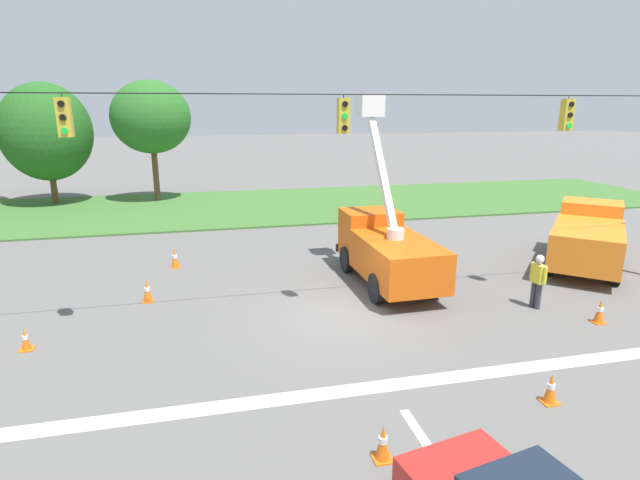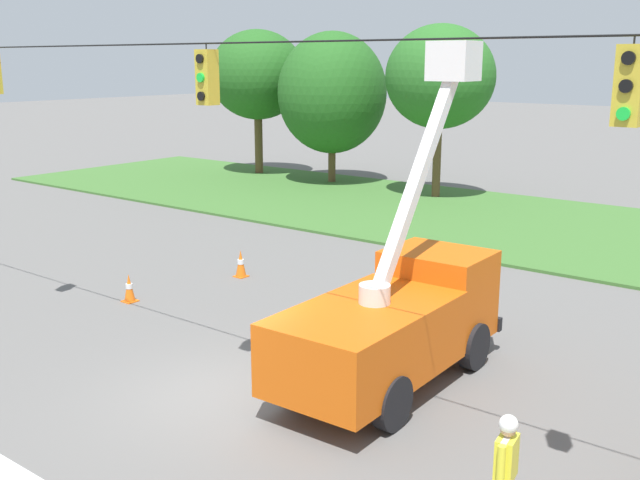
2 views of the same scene
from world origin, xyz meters
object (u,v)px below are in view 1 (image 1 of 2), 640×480
at_px(traffic_cone_near_bucket, 383,442).
at_px(traffic_cone_lane_edge_b, 600,311).
at_px(tree_west, 46,132).
at_px(traffic_cone_lane_edge_a, 25,339).
at_px(utility_truck_bucket_lift, 386,245).
at_px(road_worker, 538,278).
at_px(utility_truck_support_near, 588,237).
at_px(traffic_cone_mid_left, 551,388).
at_px(traffic_cone_mid_right, 175,258).
at_px(traffic_cone_far_left, 147,291).
at_px(tree_centre, 151,117).

distance_m(traffic_cone_near_bucket, traffic_cone_lane_edge_b, 9.37).
distance_m(tree_west, traffic_cone_lane_edge_a, 22.95).
distance_m(utility_truck_bucket_lift, road_worker, 5.16).
relative_size(tree_west, traffic_cone_near_bucket, 10.78).
height_order(utility_truck_bucket_lift, utility_truck_support_near, utility_truck_bucket_lift).
relative_size(traffic_cone_mid_left, traffic_cone_lane_edge_a, 1.14).
relative_size(utility_truck_support_near, traffic_cone_lane_edge_a, 9.90).
relative_size(traffic_cone_mid_right, traffic_cone_lane_edge_a, 1.34).
relative_size(utility_truck_bucket_lift, traffic_cone_far_left, 8.75).
height_order(tree_west, traffic_cone_far_left, tree_west).
bearing_deg(traffic_cone_mid_left, traffic_cone_near_bucket, -167.86).
relative_size(traffic_cone_near_bucket, traffic_cone_lane_edge_b, 0.95).
xyz_separation_m(road_worker, traffic_cone_mid_right, (-11.50, 6.88, -0.59)).
bearing_deg(traffic_cone_far_left, traffic_cone_mid_right, 78.65).
bearing_deg(utility_truck_support_near, traffic_cone_far_left, -179.97).
height_order(utility_truck_bucket_lift, road_worker, utility_truck_bucket_lift).
bearing_deg(traffic_cone_lane_edge_b, traffic_cone_near_bucket, -153.26).
height_order(traffic_cone_lane_edge_a, traffic_cone_far_left, traffic_cone_far_left).
height_order(tree_west, traffic_cone_mid_left, tree_west).
relative_size(utility_truck_bucket_lift, road_worker, 3.78).
xyz_separation_m(road_worker, traffic_cone_mid_left, (-3.05, -4.77, -0.65)).
distance_m(traffic_cone_near_bucket, traffic_cone_far_left, 10.29).
xyz_separation_m(tree_west, traffic_cone_lane_edge_a, (4.83, -22.01, -4.38)).
distance_m(utility_truck_bucket_lift, utility_truck_support_near, 8.52).
relative_size(utility_truck_bucket_lift, utility_truck_support_near, 1.09).
relative_size(tree_west, traffic_cone_mid_left, 11.01).
xyz_separation_m(utility_truck_bucket_lift, traffic_cone_lane_edge_b, (5.00, -4.85, -1.03)).
bearing_deg(traffic_cone_near_bucket, tree_centre, 102.49).
height_order(tree_centre, utility_truck_support_near, tree_centre).
bearing_deg(tree_west, tree_centre, -4.81).
bearing_deg(road_worker, traffic_cone_far_left, 164.75).
xyz_separation_m(traffic_cone_lane_edge_a, traffic_cone_lane_edge_b, (16.17, -1.96, 0.08)).
xyz_separation_m(tree_centre, traffic_cone_lane_edge_a, (-1.68, -21.46, -5.27)).
xyz_separation_m(tree_centre, traffic_cone_mid_right, (1.86, -15.08, -5.15)).
height_order(tree_west, traffic_cone_mid_right, tree_west).
distance_m(road_worker, traffic_cone_far_left, 12.68).
bearing_deg(traffic_cone_lane_edge_b, road_worker, 127.77).
xyz_separation_m(traffic_cone_mid_right, traffic_cone_near_bucket, (4.27, -12.56, -0.06)).
distance_m(tree_west, traffic_cone_near_bucket, 31.18).
relative_size(traffic_cone_mid_right, traffic_cone_far_left, 1.08).
height_order(utility_truck_support_near, traffic_cone_mid_right, utility_truck_support_near).
xyz_separation_m(tree_centre, traffic_cone_mid_left, (10.31, -26.74, -5.22)).
bearing_deg(traffic_cone_mid_left, road_worker, 57.46).
xyz_separation_m(utility_truck_bucket_lift, road_worker, (3.87, -3.39, -0.41)).
bearing_deg(traffic_cone_lane_edge_b, traffic_cone_far_left, 160.26).
distance_m(utility_truck_bucket_lift, traffic_cone_far_left, 8.41).
distance_m(traffic_cone_mid_left, traffic_cone_lane_edge_b, 5.33).
bearing_deg(utility_truck_support_near, traffic_cone_mid_right, 167.63).
bearing_deg(road_worker, traffic_cone_lane_edge_a, 178.10).
relative_size(traffic_cone_near_bucket, traffic_cone_lane_edge_a, 1.17).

